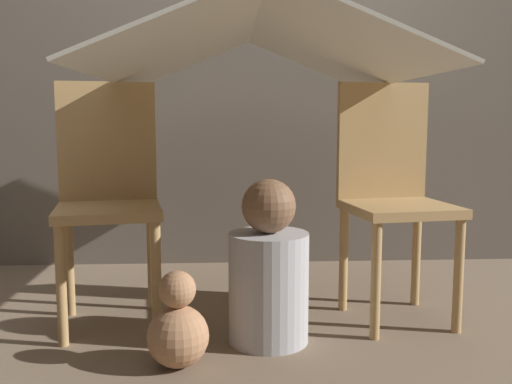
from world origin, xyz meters
TOP-DOWN VIEW (x-y plane):
  - ground_plane at (0.00, 0.00)m, footprint 8.80×8.80m
  - wall_back at (0.00, 1.05)m, footprint 7.00×0.05m
  - chair_left at (-0.57, 0.15)m, footprint 0.45×0.45m
  - chair_right at (0.55, 0.15)m, footprint 0.44×0.44m
  - sheet_canopy at (0.00, 0.08)m, footprint 1.12×1.35m
  - person_front at (0.04, -0.11)m, footprint 0.28×0.28m
  - plush_toy at (-0.27, -0.30)m, footprint 0.20×0.20m

SIDE VIEW (x-z plane):
  - ground_plane at x=0.00m, z-range 0.00..0.00m
  - plush_toy at x=-0.27m, z-range -0.03..0.29m
  - person_front at x=0.04m, z-range -0.04..0.54m
  - chair_left at x=-0.57m, z-range 0.05..0.98m
  - chair_right at x=0.55m, z-range 0.05..0.98m
  - sheet_canopy at x=0.00m, z-range 0.94..1.17m
  - wall_back at x=0.00m, z-range 0.00..2.50m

